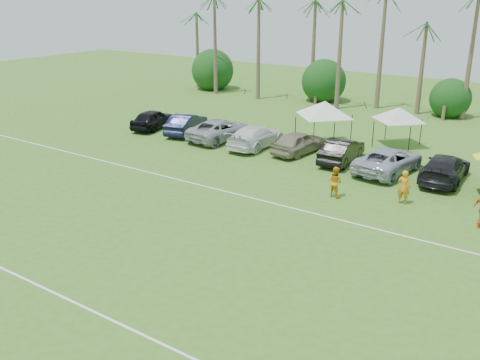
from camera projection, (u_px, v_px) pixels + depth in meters
The scene contains 22 objects.
field_lines at pixel (140, 226), 25.09m from camera, with size 80.00×12.10×0.01m.
palm_tree_0 at pixel (185, 18), 57.53m from camera, with size 2.40×2.40×8.90m.
palm_tree_1 at pixel (222, 11), 54.58m from camera, with size 2.40×2.40×9.90m.
palm_tree_2 at pixel (264, 3), 51.64m from camera, with size 2.40×2.40×10.90m.
palm_tree_4 at pixel (339, 24), 47.98m from camera, with size 2.40×2.40×8.90m.
palm_tree_5 at pixel (383, 15), 45.57m from camera, with size 2.40×2.40×9.90m.
palm_tree_6 at pixel (432, 6), 43.15m from camera, with size 2.40×2.40×10.90m.
bush_tree_0 at pixel (214, 73), 58.65m from camera, with size 4.00×4.00×4.00m.
bush_tree_1 at pixel (321, 84), 51.75m from camera, with size 4.00×4.00×4.00m.
bush_tree_2 at pixel (448, 97), 45.39m from camera, with size 4.00×4.00×4.00m.
sideline_player_a at pixel (404, 187), 27.49m from camera, with size 0.66×0.44×1.82m, color orange.
sideline_player_b at pixel (335, 182), 28.44m from camera, with size 0.82×0.64×1.68m, color orange.
canopy_tent_left at pixel (325, 101), 37.14m from camera, with size 4.53×4.53×3.67m.
canopy_tent_right at pixel (400, 107), 37.02m from camera, with size 3.97×3.97×3.22m.
parked_car_0 at pixel (153, 119), 42.34m from camera, with size 1.82×4.52×1.54m, color black.
parked_car_1 at pixel (186, 124), 40.85m from camera, with size 1.63×4.67×1.54m, color #111433.
parked_car_2 at pixel (220, 130), 39.18m from camera, with size 2.56×5.54×1.54m, color #A7A9AE.
parked_car_3 at pixel (256, 136), 37.39m from camera, with size 2.16×5.31×1.54m, color white.
parked_car_4 at pixel (299, 142), 35.96m from camera, with size 1.82×4.52×1.54m, color gray.
parked_car_5 at pixel (342, 150), 34.16m from camera, with size 1.63×4.67×1.54m, color black.
parked_car_6 at pixel (389, 160), 32.22m from camera, with size 2.56×5.54×1.54m, color #ABB1BD.
parked_car_7 at pixel (445, 168), 30.84m from camera, with size 2.16×5.31×1.54m, color black.
Camera 1 is at (16.77, -8.23, 10.58)m, focal length 40.00 mm.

